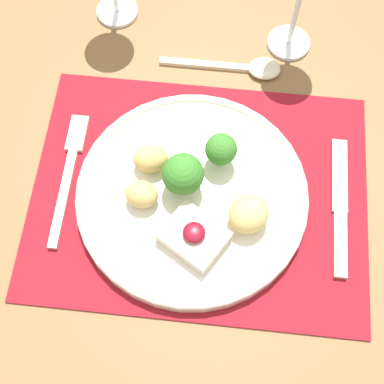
% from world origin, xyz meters
% --- Properties ---
extents(ground_plane, '(8.00, 8.00, 0.00)m').
position_xyz_m(ground_plane, '(0.00, 0.00, 0.00)').
color(ground_plane, brown).
extents(dining_table, '(1.32, 0.92, 0.77)m').
position_xyz_m(dining_table, '(0.00, 0.00, 0.67)').
color(dining_table, brown).
rests_on(dining_table, ground_plane).
extents(placemat, '(0.44, 0.34, 0.00)m').
position_xyz_m(placemat, '(0.00, 0.00, 0.77)').
color(placemat, maroon).
rests_on(placemat, dining_table).
extents(dinner_plate, '(0.30, 0.30, 0.08)m').
position_xyz_m(dinner_plate, '(-0.01, -0.01, 0.79)').
color(dinner_plate, silver).
rests_on(dinner_plate, placemat).
extents(fork, '(0.02, 0.19, 0.01)m').
position_xyz_m(fork, '(-0.18, 0.02, 0.78)').
color(fork, beige).
rests_on(fork, placemat).
extents(knife, '(0.02, 0.19, 0.01)m').
position_xyz_m(knife, '(0.18, -0.01, 0.78)').
color(knife, beige).
rests_on(knife, placemat).
extents(spoon, '(0.18, 0.04, 0.01)m').
position_xyz_m(spoon, '(0.05, 0.20, 0.78)').
color(spoon, beige).
rests_on(spoon, dining_table).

